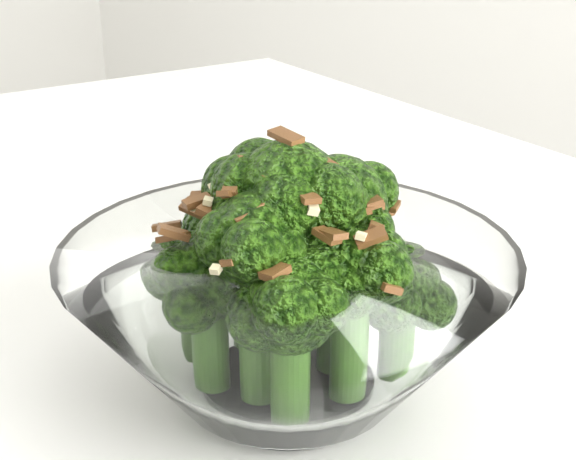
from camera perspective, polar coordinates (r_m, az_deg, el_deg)
The scene contains 2 objects.
table at distance 0.69m, azimuth -2.90°, elevation -6.98°, with size 1.41×1.20×0.75m.
broccoli_dish at distance 0.47m, azimuth -0.07°, elevation -4.79°, with size 0.24×0.24×0.15m.
Camera 1 is at (0.42, -0.33, 1.02)m, focal length 55.00 mm.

